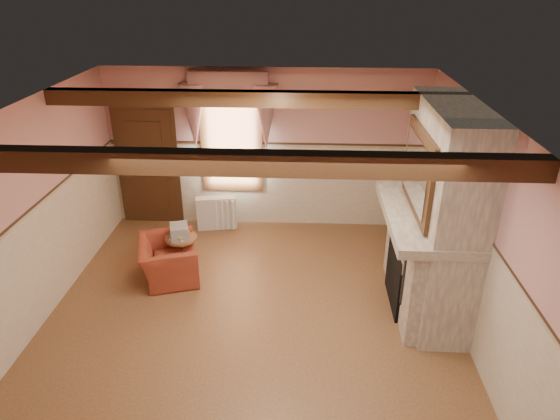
# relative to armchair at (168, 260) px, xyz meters

# --- Properties ---
(floor) EXTENTS (5.50, 6.00, 0.01)m
(floor) POSITION_rel_armchair_xyz_m (1.33, -1.06, -0.31)
(floor) COLOR brown
(floor) RESTS_ON ground
(ceiling) EXTENTS (5.50, 6.00, 0.01)m
(ceiling) POSITION_rel_armchair_xyz_m (1.33, -1.06, 2.49)
(ceiling) COLOR silver
(ceiling) RESTS_ON wall_back
(wall_back) EXTENTS (5.50, 0.02, 2.80)m
(wall_back) POSITION_rel_armchair_xyz_m (1.33, 1.94, 1.09)
(wall_back) COLOR #CC8D8D
(wall_back) RESTS_ON floor
(wall_left) EXTENTS (0.02, 6.00, 2.80)m
(wall_left) POSITION_rel_armchair_xyz_m (-1.42, -1.06, 1.09)
(wall_left) COLOR #CC8D8D
(wall_left) RESTS_ON floor
(wall_right) EXTENTS (0.02, 6.00, 2.80)m
(wall_right) POSITION_rel_armchair_xyz_m (4.08, -1.06, 1.09)
(wall_right) COLOR #CC8D8D
(wall_right) RESTS_ON floor
(wainscot) EXTENTS (5.50, 6.00, 1.50)m
(wainscot) POSITION_rel_armchair_xyz_m (1.33, -1.06, 0.44)
(wainscot) COLOR beige
(wainscot) RESTS_ON floor
(chair_rail) EXTENTS (5.50, 6.00, 0.08)m
(chair_rail) POSITION_rel_armchair_xyz_m (1.33, -1.06, 1.19)
(chair_rail) COLOR black
(chair_rail) RESTS_ON wainscot
(firebox) EXTENTS (0.20, 0.95, 0.90)m
(firebox) POSITION_rel_armchair_xyz_m (3.33, -0.46, 0.14)
(firebox) COLOR black
(firebox) RESTS_ON floor
(armchair) EXTENTS (1.07, 1.15, 0.61)m
(armchair) POSITION_rel_armchair_xyz_m (0.00, 0.00, 0.00)
(armchair) COLOR maroon
(armchair) RESTS_ON floor
(side_table) EXTENTS (0.58, 0.58, 0.55)m
(side_table) POSITION_rel_armchair_xyz_m (0.15, 0.28, -0.03)
(side_table) COLOR brown
(side_table) RESTS_ON floor
(book_stack) EXTENTS (0.34, 0.38, 0.20)m
(book_stack) POSITION_rel_armchair_xyz_m (0.13, 0.27, 0.34)
(book_stack) COLOR #B7AD8C
(book_stack) RESTS_ON side_table
(radiator) EXTENTS (0.72, 0.30, 0.60)m
(radiator) POSITION_rel_armchair_xyz_m (0.45, 1.64, -0.01)
(radiator) COLOR silver
(radiator) RESTS_ON floor
(bowl) EXTENTS (0.37, 0.37, 0.09)m
(bowl) POSITION_rel_armchair_xyz_m (3.58, -0.25, 1.16)
(bowl) COLOR brown
(bowl) RESTS_ON mantel
(mantel_clock) EXTENTS (0.14, 0.24, 0.20)m
(mantel_clock) POSITION_rel_armchair_xyz_m (3.58, 0.17, 1.21)
(mantel_clock) COLOR black
(mantel_clock) RESTS_ON mantel
(oil_lamp) EXTENTS (0.11, 0.11, 0.28)m
(oil_lamp) POSITION_rel_armchair_xyz_m (3.58, -0.12, 1.25)
(oil_lamp) COLOR gold
(oil_lamp) RESTS_ON mantel
(candle_red) EXTENTS (0.06, 0.06, 0.16)m
(candle_red) POSITION_rel_armchair_xyz_m (3.58, -0.81, 1.19)
(candle_red) COLOR #A41428
(candle_red) RESTS_ON mantel
(jar_yellow) EXTENTS (0.06, 0.06, 0.12)m
(jar_yellow) POSITION_rel_armchair_xyz_m (3.58, -0.66, 1.17)
(jar_yellow) COLOR gold
(jar_yellow) RESTS_ON mantel
(fireplace) EXTENTS (0.85, 2.00, 2.80)m
(fireplace) POSITION_rel_armchair_xyz_m (3.76, -0.46, 1.09)
(fireplace) COLOR gray
(fireplace) RESTS_ON floor
(mantel) EXTENTS (1.05, 2.05, 0.12)m
(mantel) POSITION_rel_armchair_xyz_m (3.58, -0.46, 1.05)
(mantel) COLOR gray
(mantel) RESTS_ON fireplace
(overmantel_mirror) EXTENTS (0.06, 1.44, 1.04)m
(overmantel_mirror) POSITION_rel_armchair_xyz_m (3.39, -0.46, 1.66)
(overmantel_mirror) COLOR silver
(overmantel_mirror) RESTS_ON fireplace
(door) EXTENTS (1.10, 0.10, 2.10)m
(door) POSITION_rel_armchair_xyz_m (-0.77, 1.88, 0.74)
(door) COLOR black
(door) RESTS_ON floor
(window) EXTENTS (1.06, 0.08, 2.02)m
(window) POSITION_rel_armchair_xyz_m (0.73, 1.91, 1.34)
(window) COLOR white
(window) RESTS_ON wall_back
(window_drapes) EXTENTS (1.30, 0.14, 1.40)m
(window_drapes) POSITION_rel_armchair_xyz_m (0.73, 1.82, 1.94)
(window_drapes) COLOR gray
(window_drapes) RESTS_ON wall_back
(ceiling_beam_front) EXTENTS (5.50, 0.18, 0.20)m
(ceiling_beam_front) POSITION_rel_armchair_xyz_m (1.33, -2.26, 2.39)
(ceiling_beam_front) COLOR black
(ceiling_beam_front) RESTS_ON ceiling
(ceiling_beam_back) EXTENTS (5.50, 0.18, 0.20)m
(ceiling_beam_back) POSITION_rel_armchair_xyz_m (1.33, 0.14, 2.39)
(ceiling_beam_back) COLOR black
(ceiling_beam_back) RESTS_ON ceiling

